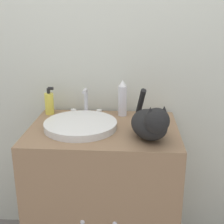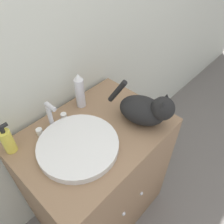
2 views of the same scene
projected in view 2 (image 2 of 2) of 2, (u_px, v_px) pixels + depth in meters
The scene contains 7 objects.
wall_back at pixel (40, 37), 0.99m from camera, with size 6.00×0.05×2.50m.
vanity_cabinet at pixel (98, 176), 1.40m from camera, with size 0.78×0.58×0.85m.
sink_basin at pixel (78, 145), 1.02m from camera, with size 0.38×0.38×0.04m.
faucet at pixel (51, 117), 1.09m from camera, with size 0.18×0.08×0.17m.
cat at pixel (146, 109), 1.10m from camera, with size 0.23×0.36×0.22m.
soap_bottle at pixel (8, 141), 0.98m from camera, with size 0.06×0.05×0.16m.
spray_bottle at pixel (80, 91), 1.18m from camera, with size 0.05×0.05×0.21m.
Camera 2 is at (-0.47, -0.28, 1.68)m, focal length 35.00 mm.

